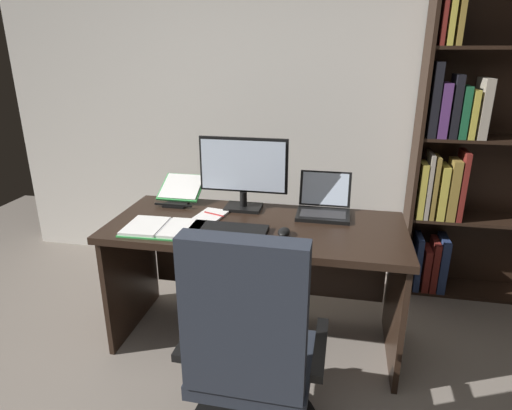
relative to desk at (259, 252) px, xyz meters
name	(u,v)px	position (x,y,z in m)	size (l,w,h in m)	color
wall_back	(305,106)	(0.16, 1.00, 0.74)	(4.79, 0.12, 2.58)	beige
desk	(259,252)	(0.00, 0.00, 0.00)	(1.66, 0.72, 0.76)	black
bookshelf	(468,150)	(1.28, 0.77, 0.51)	(0.92, 0.30, 2.27)	black
office_chair	(250,364)	(0.13, -0.86, -0.10)	(0.62, 0.60, 1.07)	black
monitor	(243,173)	(-0.12, 0.16, 0.44)	(0.54, 0.16, 0.44)	black
laptop	(324,206)	(0.36, 0.16, 0.26)	(0.31, 0.30, 0.23)	black
keyboard	(229,229)	(-0.12, -0.21, 0.22)	(0.42, 0.15, 0.02)	black
computer_mouse	(284,232)	(0.18, -0.21, 0.23)	(0.06, 0.10, 0.04)	black
reading_stand_with_book	(181,190)	(-0.56, 0.22, 0.28)	(0.27, 0.29, 0.14)	black
open_binder	(164,228)	(-0.48, -0.26, 0.22)	(0.44, 0.29, 0.02)	green
notepad	(211,215)	(-0.29, -0.01, 0.21)	(0.15, 0.21, 0.01)	white
pen	(214,214)	(-0.27, -0.01, 0.22)	(0.01, 0.01, 0.14)	maroon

